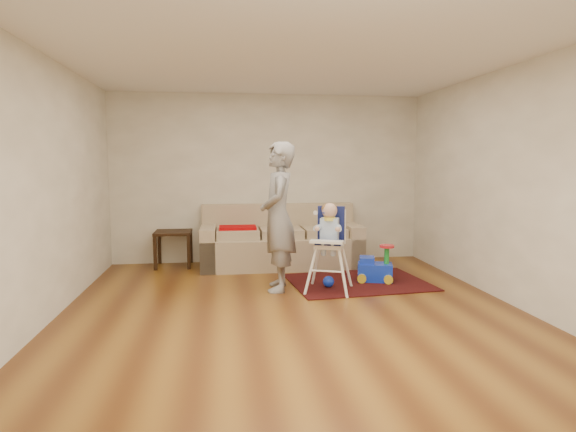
{
  "coord_description": "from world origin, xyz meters",
  "views": [
    {
      "loc": [
        -0.74,
        -5.05,
        1.62
      ],
      "look_at": [
        0.0,
        0.4,
        1.0
      ],
      "focal_mm": 30.0,
      "sensor_mm": 36.0,
      "label": 1
    }
  ],
  "objects": [
    {
      "name": "ground",
      "position": [
        0.0,
        0.0,
        0.0
      ],
      "size": [
        5.5,
        5.5,
        0.0
      ],
      "primitive_type": "plane",
      "color": "#532C11",
      "rests_on": "ground"
    },
    {
      "name": "room_envelope",
      "position": [
        0.0,
        0.53,
        1.88
      ],
      "size": [
        5.04,
        5.52,
        2.72
      ],
      "color": "beige",
      "rests_on": "ground"
    },
    {
      "name": "sofa",
      "position": [
        0.14,
        2.3,
        0.47
      ],
      "size": [
        2.46,
        1.02,
        0.95
      ],
      "rotation": [
        0.0,
        0.0,
        -0.01
      ],
      "color": "tan",
      "rests_on": "ground"
    },
    {
      "name": "side_table",
      "position": [
        -1.51,
        2.49,
        0.28
      ],
      "size": [
        0.56,
        0.56,
        0.56
      ],
      "primitive_type": null,
      "color": "black",
      "rests_on": "ground"
    },
    {
      "name": "area_rug",
      "position": [
        1.05,
        1.11,
        0.01
      ],
      "size": [
        1.91,
        1.51,
        0.01
      ],
      "primitive_type": "cube",
      "rotation": [
        0.0,
        0.0,
        0.1
      ],
      "color": "black",
      "rests_on": "ground"
    },
    {
      "name": "ride_on_toy",
      "position": [
        1.29,
        1.13,
        0.26
      ],
      "size": [
        0.53,
        0.44,
        0.5
      ],
      "primitive_type": null,
      "rotation": [
        0.0,
        0.0,
        -0.29
      ],
      "color": "#1437E4",
      "rests_on": "area_rug"
    },
    {
      "name": "toy_ball",
      "position": [
        0.59,
        0.87,
        0.09
      ],
      "size": [
        0.15,
        0.15,
        0.15
      ],
      "primitive_type": "sphere",
      "color": "#1437E4",
      "rests_on": "area_rug"
    },
    {
      "name": "high_chair",
      "position": [
        0.57,
        0.74,
        0.54
      ],
      "size": [
        0.67,
        0.67,
        1.13
      ],
      "rotation": [
        0.0,
        0.0,
        -0.36
      ],
      "color": "white",
      "rests_on": "ground"
    },
    {
      "name": "adult",
      "position": [
        -0.06,
        0.9,
        0.94
      ],
      "size": [
        0.51,
        0.72,
        1.87
      ],
      "primitive_type": "imported",
      "rotation": [
        0.0,
        0.0,
        -1.67
      ],
      "color": "gray",
      "rests_on": "ground"
    }
  ]
}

